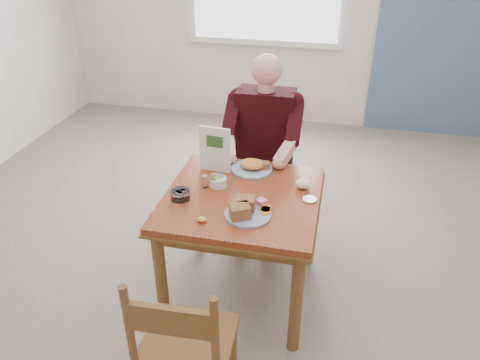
% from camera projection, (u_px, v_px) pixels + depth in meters
% --- Properties ---
extents(floor, '(6.00, 6.00, 0.00)m').
position_uv_depth(floor, '(242.00, 290.00, 3.13)').
color(floor, slate).
rests_on(floor, ground).
extents(accent_panel, '(1.60, 0.02, 2.80)m').
position_uv_depth(accent_panel, '(464.00, 4.00, 4.64)').
color(accent_panel, '#4B648B').
rests_on(accent_panel, ground).
extents(lemon_wedge, '(0.06, 0.05, 0.03)m').
position_uv_depth(lemon_wedge, '(202.00, 219.00, 2.51)').
color(lemon_wedge, gold).
rests_on(lemon_wedge, table).
extents(napkin, '(0.12, 0.11, 0.06)m').
position_uv_depth(napkin, '(303.00, 184.00, 2.81)').
color(napkin, white).
rests_on(napkin, table).
extents(metal_dish, '(0.11, 0.11, 0.01)m').
position_uv_depth(metal_dish, '(310.00, 199.00, 2.70)').
color(metal_dish, silver).
rests_on(metal_dish, table).
extents(table, '(0.92, 0.92, 0.75)m').
position_uv_depth(table, '(242.00, 211.00, 2.81)').
color(table, brown).
rests_on(table, ground).
extents(chair_far, '(0.42, 0.42, 0.95)m').
position_uv_depth(chair_far, '(265.00, 172.00, 3.56)').
color(chair_far, brown).
rests_on(chair_far, ground).
extents(chair_near, '(0.44, 0.44, 0.95)m').
position_uv_depth(chair_near, '(184.00, 349.00, 2.12)').
color(chair_near, brown).
rests_on(chair_near, ground).
extents(diner, '(0.53, 0.56, 1.39)m').
position_uv_depth(diner, '(264.00, 137.00, 3.32)').
color(diner, gray).
rests_on(diner, chair_far).
extents(near_plate, '(0.33, 0.33, 0.09)m').
position_uv_depth(near_plate, '(246.00, 210.00, 2.56)').
color(near_plate, white).
rests_on(near_plate, table).
extents(far_plate, '(0.27, 0.27, 0.07)m').
position_uv_depth(far_plate, '(253.00, 166.00, 3.01)').
color(far_plate, white).
rests_on(far_plate, table).
extents(caddy, '(0.13, 0.13, 0.08)m').
position_uv_depth(caddy, '(218.00, 182.00, 2.83)').
color(caddy, white).
rests_on(caddy, table).
extents(shakers, '(0.09, 0.05, 0.08)m').
position_uv_depth(shakers, '(209.00, 181.00, 2.81)').
color(shakers, white).
rests_on(shakers, table).
extents(creamer, '(0.15, 0.15, 0.05)m').
position_uv_depth(creamer, '(180.00, 195.00, 2.70)').
color(creamer, white).
rests_on(creamer, table).
extents(menu, '(0.20, 0.03, 0.30)m').
position_uv_depth(menu, '(215.00, 149.00, 2.94)').
color(menu, white).
rests_on(menu, table).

